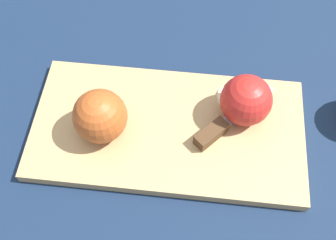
{
  "coord_description": "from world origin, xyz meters",
  "views": [
    {
      "loc": [
        0.08,
        -0.29,
        0.56
      ],
      "look_at": [
        0.0,
        0.0,
        0.04
      ],
      "focal_mm": 42.0,
      "sensor_mm": 36.0,
      "label": 1
    }
  ],
  "objects": [
    {
      "name": "ground_plane",
      "position": [
        0.0,
        0.0,
        0.0
      ],
      "size": [
        4.0,
        4.0,
        0.0
      ],
      "primitive_type": "plane",
      "color": "#14233D"
    },
    {
      "name": "cutting_board",
      "position": [
        0.0,
        0.0,
        0.01
      ],
      "size": [
        0.46,
        0.29,
        0.02
      ],
      "color": "tan",
      "rests_on": "ground_plane"
    },
    {
      "name": "knife",
      "position": [
        0.08,
        0.02,
        0.03
      ],
      "size": [
        0.1,
        0.15,
        0.02
      ],
      "rotation": [
        0.0,
        0.0,
        1.0
      ],
      "color": "silver",
      "rests_on": "cutting_board"
    },
    {
      "name": "apple_half_left",
      "position": [
        -0.09,
        -0.03,
        0.06
      ],
      "size": [
        0.08,
        0.08,
        0.08
      ],
      "rotation": [
        0.0,
        0.0,
        3.6
      ],
      "color": "#AD4C1E",
      "rests_on": "cutting_board"
    },
    {
      "name": "apple_slice",
      "position": [
        0.09,
        0.08,
        0.02
      ],
      "size": [
        0.05,
        0.05,
        0.0
      ],
      "color": "beige",
      "rests_on": "cutting_board"
    },
    {
      "name": "apple_half_right",
      "position": [
        0.11,
        0.05,
        0.06
      ],
      "size": [
        0.08,
        0.08,
        0.08
      ],
      "rotation": [
        0.0,
        0.0,
        3.71
      ],
      "color": "red",
      "rests_on": "cutting_board"
    }
  ]
}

